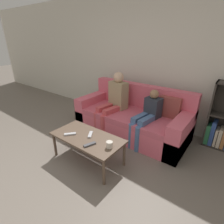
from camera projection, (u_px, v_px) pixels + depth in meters
The scene contains 10 objects.
ground_plane at pixel (39, 197), 2.07m from camera, with size 22.00×22.00×0.00m, color #70665B.
wall_back at pixel (148, 61), 3.49m from camera, with size 12.00×0.06×2.60m.
couch at pixel (132, 118), 3.36m from camera, with size 2.11×0.93×0.89m.
coffee_table at pixel (87, 139), 2.55m from camera, with size 1.07×0.54×0.41m.
person_adult at pixel (115, 98), 3.34m from camera, with size 0.42×0.68×1.15m.
person_child at pixel (148, 114), 2.95m from camera, with size 0.33×0.66×0.94m.
cup_near at pixel (109, 145), 2.27m from camera, with size 0.09×0.09×0.09m.
tv_remote_0 at pixel (90, 144), 2.33m from camera, with size 0.10×0.18×0.02m.
tv_remote_1 at pixel (90, 135), 2.56m from camera, with size 0.13×0.17×0.02m.
tv_remote_2 at pixel (70, 134), 2.57m from camera, with size 0.15×0.16×0.02m.
Camera 1 is at (1.60, -0.66, 1.75)m, focal length 28.00 mm.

